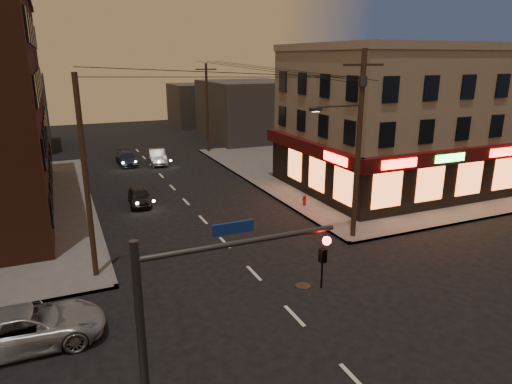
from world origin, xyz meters
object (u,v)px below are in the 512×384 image
sedan_near (139,196)px  sedan_far (127,159)px  sedan_mid (157,157)px  fire_hydrant (304,200)px  suv_cross (28,327)px

sedan_near → sedan_far: sedan_near is taller
sedan_far → sedan_mid: bearing=-15.7°
fire_hydrant → suv_cross: bearing=-149.6°
suv_cross → sedan_far: suv_cross is taller
sedan_near → fire_hydrant: (10.09, -5.01, -0.06)m
sedan_mid → sedan_far: 2.84m
sedan_near → fire_hydrant: size_ratio=4.92×
sedan_near → sedan_mid: bearing=77.1°
sedan_far → fire_hydrant: 19.97m
suv_cross → sedan_near: size_ratio=1.48×
suv_cross → sedan_mid: bearing=-19.9°
suv_cross → sedan_far: size_ratio=1.27×
sedan_near → fire_hydrant: 11.27m
suv_cross → sedan_near: suv_cross is taller
sedan_near → sedan_mid: 12.67m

